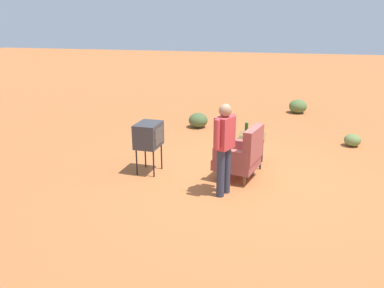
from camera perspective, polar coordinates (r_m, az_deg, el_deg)
name	(u,v)px	position (r m, az deg, el deg)	size (l,w,h in m)	color
ground_plane	(241,177)	(7.60, 7.42, -4.96)	(60.00, 60.00, 0.00)	#AD6033
armchair	(242,155)	(7.34, 7.47, -1.61)	(0.92, 0.93, 1.06)	brown
side_table	(252,140)	(8.09, 8.92, 0.61)	(0.56, 0.56, 0.65)	black
tv_on_stand	(149,135)	(7.58, -6.53, 1.31)	(0.61, 0.47, 1.03)	black
person_standing	(224,144)	(6.51, 4.88, -0.02)	(0.54, 0.34, 1.64)	#2D3347
bottle_short_clear	(261,129)	(8.22, 10.31, 2.26)	(0.06, 0.06, 0.20)	silver
soda_can_red	(254,135)	(7.90, 9.28, 1.38)	(0.07, 0.07, 0.12)	red
bottle_wine_green	(246,130)	(7.84, 8.15, 2.05)	(0.07, 0.07, 0.32)	#1E5623
flower_vase	(262,131)	(7.87, 10.40, 1.91)	(0.15, 0.09, 0.27)	silver
shrub_near	(352,140)	(10.10, 22.93, 0.54)	(0.40, 0.40, 0.31)	olive
shrub_mid	(298,106)	(13.14, 15.60, 5.46)	(0.58, 0.58, 0.45)	#516B38
shrub_far	(198,120)	(10.93, 0.93, 3.59)	(0.55, 0.55, 0.42)	#475B33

